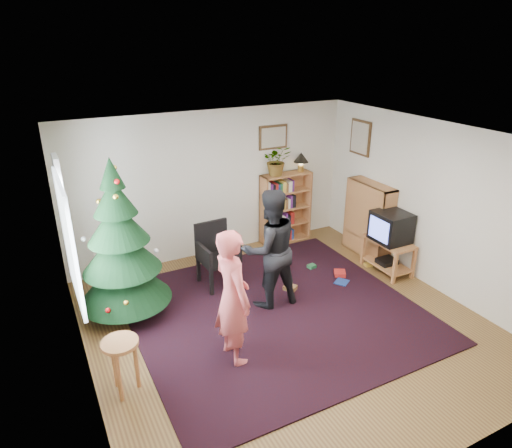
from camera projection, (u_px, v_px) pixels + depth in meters
name	position (u px, v px, depth m)	size (l,w,h in m)	color
floor	(286.00, 323.00, 6.15)	(5.00, 5.00, 0.00)	brown
ceiling	(292.00, 139.00, 5.18)	(5.00, 5.00, 0.00)	white
wall_back	(213.00, 185.00, 7.71)	(5.00, 0.02, 2.50)	silver
wall_front	(451.00, 356.00, 3.62)	(5.00, 0.02, 2.50)	silver
wall_left	(77.00, 287.00, 4.61)	(0.02, 5.00, 2.50)	silver
wall_right	(434.00, 207.00, 6.72)	(0.02, 5.00, 2.50)	silver
rug	(275.00, 312.00, 6.39)	(3.80, 3.60, 0.02)	black
window_pane	(69.00, 241.00, 5.02)	(0.04, 1.20, 1.40)	silver
curtain	(66.00, 219.00, 5.61)	(0.06, 0.35, 1.60)	silver
picture_back	(273.00, 137.00, 7.91)	(0.55, 0.03, 0.42)	#4C3319
picture_right	(360.00, 138.00, 7.87)	(0.03, 0.50, 0.60)	#4C3319
christmas_tree	(121.00, 253.00, 6.01)	(1.23, 1.23, 2.24)	#3F2816
bookshelf_back	(285.00, 207.00, 8.38)	(0.95, 0.30, 1.30)	#B1713F
bookshelf_right	(369.00, 219.00, 7.86)	(0.30, 0.95, 1.30)	#B1713F
tv_stand	(388.00, 253.00, 7.39)	(0.45, 0.81, 0.55)	#B1713F
crt_tv	(391.00, 227.00, 7.21)	(0.51, 0.55, 0.48)	black
armchair	(216.00, 251.00, 6.99)	(0.57, 0.57, 0.98)	black
stool	(121.00, 353.00, 4.80)	(0.39, 0.39, 0.65)	#B1713F
person_standing	(233.00, 297.00, 5.19)	(0.61, 0.40, 1.67)	#CB5152
person_by_chair	(270.00, 249.00, 6.29)	(0.84, 0.66, 1.73)	black
potted_plant	(277.00, 160.00, 7.95)	(0.48, 0.42, 0.54)	gray
table_lamp	(301.00, 159.00, 8.17)	(0.27, 0.27, 0.35)	#A57F33
floor_clutter	(331.00, 274.00, 7.32)	(1.79, 0.82, 0.08)	#A51E19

